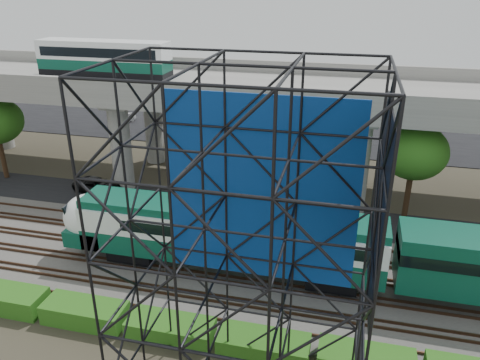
# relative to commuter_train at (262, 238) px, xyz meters

# --- Properties ---
(ground) EXTENTS (140.00, 140.00, 0.00)m
(ground) POSITION_rel_commuter_train_xyz_m (-4.60, -2.00, -2.88)
(ground) COLOR #474233
(ground) RESTS_ON ground
(ballast_bed) EXTENTS (90.00, 12.00, 0.20)m
(ballast_bed) POSITION_rel_commuter_train_xyz_m (-4.60, 0.00, -2.78)
(ballast_bed) COLOR slate
(ballast_bed) RESTS_ON ground
(service_road) EXTENTS (90.00, 5.00, 0.08)m
(service_road) POSITION_rel_commuter_train_xyz_m (-4.60, 8.50, -2.84)
(service_road) COLOR black
(service_road) RESTS_ON ground
(parking_lot) EXTENTS (90.00, 18.00, 0.08)m
(parking_lot) POSITION_rel_commuter_train_xyz_m (-4.60, 32.00, -2.84)
(parking_lot) COLOR black
(parking_lot) RESTS_ON ground
(harbor_water) EXTENTS (140.00, 40.00, 0.03)m
(harbor_water) POSITION_rel_commuter_train_xyz_m (-4.60, 54.00, -2.87)
(harbor_water) COLOR slate
(harbor_water) RESTS_ON ground
(rail_tracks) EXTENTS (90.00, 9.52, 0.16)m
(rail_tracks) POSITION_rel_commuter_train_xyz_m (-4.60, -0.00, -2.60)
(rail_tracks) COLOR #472D1E
(rail_tracks) RESTS_ON ballast_bed
(commuter_train) EXTENTS (29.30, 3.06, 4.30)m
(commuter_train) POSITION_rel_commuter_train_xyz_m (0.00, 0.00, 0.00)
(commuter_train) COLOR black
(commuter_train) RESTS_ON rail_tracks
(overpass) EXTENTS (80.00, 12.00, 12.40)m
(overpass) POSITION_rel_commuter_train_xyz_m (-5.52, 14.00, 5.33)
(overpass) COLOR #9E9B93
(overpass) RESTS_ON ground
(scaffold_tower) EXTENTS (9.36, 6.36, 15.00)m
(scaffold_tower) POSITION_rel_commuter_train_xyz_m (1.24, -9.98, 4.59)
(scaffold_tower) COLOR black
(scaffold_tower) RESTS_ON ground
(hedge_strip) EXTENTS (34.60, 1.80, 1.20)m
(hedge_strip) POSITION_rel_commuter_train_xyz_m (-3.59, -6.30, -2.32)
(hedge_strip) COLOR #286116
(hedge_strip) RESTS_ON ground
(trees) EXTENTS (40.94, 16.94, 7.69)m
(trees) POSITION_rel_commuter_train_xyz_m (-9.27, 14.17, 2.69)
(trees) COLOR #382314
(trees) RESTS_ON ground
(suv) EXTENTS (4.85, 3.04, 1.25)m
(suv) POSITION_rel_commuter_train_xyz_m (-16.47, 9.03, -2.18)
(suv) COLOR black
(suv) RESTS_ON service_road
(parked_cars) EXTENTS (40.48, 9.79, 1.32)m
(parked_cars) POSITION_rel_commuter_train_xyz_m (-3.54, 31.46, -2.19)
(parked_cars) COLOR white
(parked_cars) RESTS_ON parking_lot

